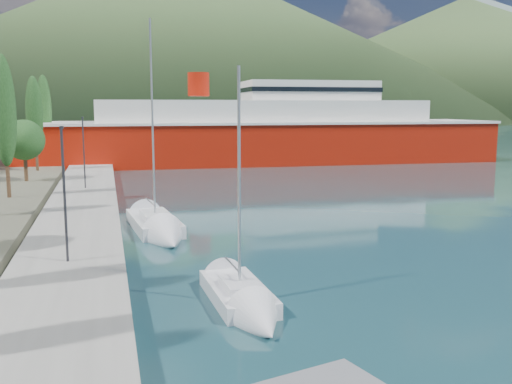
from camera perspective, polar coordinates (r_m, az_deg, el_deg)
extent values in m
plane|color=#1B4148|center=(133.51, -11.67, 5.04)|extent=(1400.00, 1400.00, 0.00)
cube|color=gray|center=(39.82, -17.18, -2.42)|extent=(5.00, 88.00, 0.80)
cone|color=slate|center=(703.38, -7.76, 15.17)|extent=(760.00, 760.00, 180.00)
cone|color=slate|center=(749.80, 20.62, 12.76)|extent=(640.00, 640.00, 140.00)
cone|color=#3F5A2F|center=(418.75, -8.44, 15.27)|extent=(480.00, 480.00, 115.00)
cone|color=#3F5A2F|center=(476.72, 19.92, 12.51)|extent=(420.00, 420.00, 90.00)
cylinder|color=#47301E|center=(48.29, -23.52, 0.93)|extent=(0.30, 0.30, 2.42)
ellipsoid|color=#21491D|center=(47.94, -23.91, 7.45)|extent=(1.80, 1.80, 8.57)
cylinder|color=#47301E|center=(58.29, -22.03, 2.18)|extent=(0.36, 0.36, 2.39)
sphere|color=#21491D|center=(58.08, -22.18, 4.85)|extent=(3.82, 3.82, 3.82)
cylinder|color=#47301E|center=(67.47, -21.05, 2.97)|extent=(0.30, 0.30, 2.27)
ellipsoid|color=#21491D|center=(67.22, -21.29, 7.36)|extent=(1.80, 1.80, 8.06)
cylinder|color=#47301E|center=(78.17, -20.21, 3.75)|extent=(0.30, 0.30, 2.42)
ellipsoid|color=#21491D|center=(77.96, -20.42, 7.78)|extent=(1.80, 1.80, 8.58)
cylinder|color=#2D2D33|center=(26.64, -18.60, -0.34)|extent=(0.12, 0.12, 6.00)
cube|color=#2D2D33|center=(26.62, -18.88, 6.13)|extent=(0.15, 0.50, 0.12)
cylinder|color=#2D2D33|center=(50.71, -16.83, 3.75)|extent=(0.12, 0.12, 6.00)
cube|color=#2D2D33|center=(50.82, -16.97, 7.14)|extent=(0.15, 0.50, 0.12)
cube|color=silver|center=(23.19, -1.86, -10.28)|extent=(2.26, 5.15, 0.81)
cube|color=silver|center=(22.71, -1.65, -9.25)|extent=(1.32, 2.08, 0.32)
cylinder|color=silver|center=(21.80, -1.69, 1.21)|extent=(0.12, 0.12, 8.58)
cone|color=silver|center=(20.25, 0.57, -13.13)|extent=(2.16, 2.44, 2.08)
cube|color=silver|center=(36.87, -10.17, -3.23)|extent=(3.21, 7.26, 0.99)
cube|color=silver|center=(36.28, -10.07, -2.35)|extent=(1.79, 2.95, 0.39)
cylinder|color=silver|center=(35.66, -10.32, 7.02)|extent=(0.12, 0.12, 12.15)
cone|color=silver|center=(32.54, -8.76, -4.76)|extent=(2.85, 3.52, 2.54)
cube|color=#A31607|center=(79.72, 0.69, 4.74)|extent=(64.89, 15.88, 6.22)
cube|color=silver|center=(79.57, 0.70, 6.98)|extent=(65.36, 16.29, 0.33)
cube|color=silver|center=(79.55, 0.70, 7.94)|extent=(44.85, 12.82, 3.33)
cube|color=silver|center=(81.34, 5.35, 10.03)|extent=(18.35, 8.97, 2.67)
cylinder|color=#A31607|center=(78.06, -5.77, 10.66)|extent=(2.89, 2.89, 3.11)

